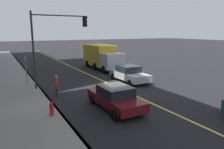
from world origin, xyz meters
TOP-DOWN VIEW (x-y plane):
  - ground at (0.00, 0.00)m, footprint 200.00×200.00m
  - sidewalk_slab at (0.00, 7.83)m, footprint 80.00×3.68m
  - curb_edge at (0.00, 6.07)m, footprint 80.00×0.16m
  - lane_stripe_center at (0.00, 0.00)m, footprint 80.00×0.16m
  - car_maroon at (-4.38, 2.67)m, footprint 4.63×2.09m
  - car_silver at (1.48, -2.17)m, footprint 4.71×2.08m
  - truck_yellow at (9.29, -3.05)m, footprint 7.35×2.68m
  - pedestrian_with_backpack at (0.27, 5.20)m, footprint 0.41×0.41m
  - traffic_light_mast at (2.54, 4.64)m, footprint 0.28×4.84m
  - street_sign_post at (4.06, 6.90)m, footprint 0.60×0.08m
  - fire_hydrant at (-3.95, 6.59)m, footprint 0.24×0.24m

SIDE VIEW (x-z plane):
  - ground at x=0.00m, z-range 0.00..0.00m
  - lane_stripe_center at x=0.00m, z-range 0.00..0.01m
  - sidewalk_slab at x=0.00m, z-range 0.00..0.15m
  - curb_edge at x=0.00m, z-range 0.00..0.15m
  - fire_hydrant at x=-3.95m, z-range 0.00..0.94m
  - car_maroon at x=-4.38m, z-range 0.01..1.48m
  - car_silver at x=1.48m, z-range 0.00..1.57m
  - pedestrian_with_backpack at x=0.27m, z-range 0.12..1.72m
  - street_sign_post at x=4.06m, z-range 0.25..3.00m
  - truck_yellow at x=9.29m, z-range 0.10..3.16m
  - traffic_light_mast at x=2.54m, z-range 1.21..7.65m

